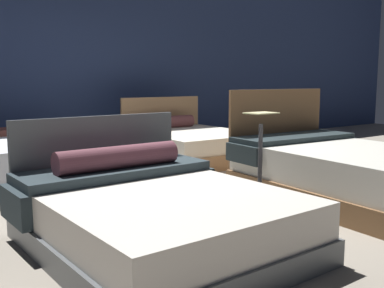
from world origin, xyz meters
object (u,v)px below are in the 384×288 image
bed_0 (154,214)px  bed_2 (36,159)px  price_sign (260,176)px  bed_3 (191,145)px  bed_1 (342,171)px

bed_0 → bed_2: size_ratio=1.02×
bed_2 → price_sign: bearing=-63.4°
bed_3 → price_sign: size_ratio=2.04×
bed_0 → bed_3: size_ratio=1.05×
bed_1 → bed_2: bed_1 is taller
bed_3 → bed_1: bearing=-90.2°
bed_0 → bed_3: bed_3 is taller
bed_0 → bed_1: (2.36, 0.04, 0.04)m
bed_2 → price_sign: size_ratio=2.11×
bed_0 → bed_2: (0.01, 2.87, 0.02)m
bed_1 → bed_2: 3.67m
bed_1 → bed_2: (-2.35, 2.83, -0.02)m
bed_1 → price_sign: bearing=179.5°
bed_0 → bed_1: size_ratio=0.91×
bed_0 → bed_2: 2.87m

